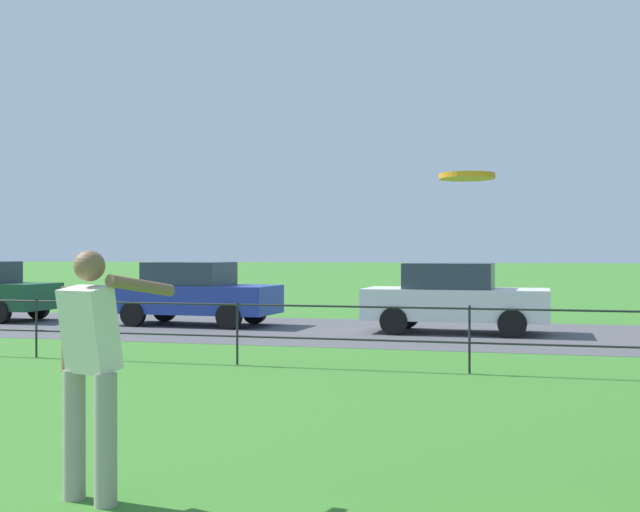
% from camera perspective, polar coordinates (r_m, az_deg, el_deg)
% --- Properties ---
extents(street_strip, '(80.00, 6.50, 0.01)m').
position_cam_1_polar(street_strip, '(18.43, 6.17, -5.27)').
color(street_strip, '#4C4C51').
rests_on(street_strip, ground).
extents(park_fence, '(32.59, 0.04, 1.00)m').
position_cam_1_polar(park_fence, '(12.61, 2.01, -4.78)').
color(park_fence, '#232328').
rests_on(park_fence, ground).
extents(person_thrower, '(0.68, 0.75, 1.78)m').
position_cam_1_polar(person_thrower, '(6.12, -15.51, -7.30)').
color(person_thrower, gray).
rests_on(person_thrower, ground).
extents(frisbee, '(0.31, 0.31, 0.03)m').
position_cam_1_polar(frisbee, '(4.06, 10.08, 5.43)').
color(frisbee, orange).
extents(car_blue_far_right, '(4.05, 1.91, 1.54)m').
position_cam_1_polar(car_blue_far_right, '(20.42, -8.70, -2.56)').
color(car_blue_far_right, '#233899').
rests_on(car_blue_far_right, ground).
extents(car_white_far_left, '(4.01, 1.83, 1.54)m').
position_cam_1_polar(car_white_far_left, '(18.48, 9.24, -2.85)').
color(car_white_far_left, silver).
rests_on(car_white_far_left, ground).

